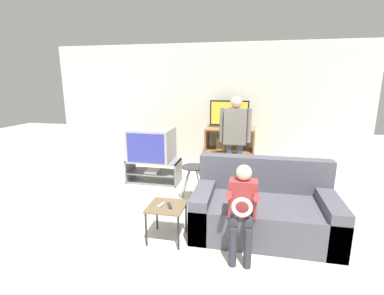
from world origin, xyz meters
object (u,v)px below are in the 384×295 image
object	(u,v)px
television_flat	(229,115)
remote_control_black	(170,206)
couch	(263,210)
media_shelf	(229,152)
snack_table	(167,210)
person_seated_child	(242,204)
tv_stand	(154,171)
remote_control_white	(161,205)
television_main	(152,144)
person_standing_adult	(235,134)
folding_stool	(193,173)

from	to	relation	value
television_flat	remote_control_black	xyz separation A→B (m)	(-0.48, -2.47, -0.80)
couch	remote_control_black	bearing A→B (deg)	-157.91
media_shelf	snack_table	size ratio (longest dim) A/B	2.28
couch	person_seated_child	distance (m)	0.69
media_shelf	television_flat	size ratio (longest dim) A/B	1.34
tv_stand	television_flat	bearing A→B (deg)	23.93
remote_control_white	television_flat	bearing A→B (deg)	91.56
television_flat	television_main	bearing A→B (deg)	-156.72
television_main	person_standing_adult	xyz separation A→B (m)	(1.53, -0.04, 0.26)
media_shelf	television_flat	xyz separation A→B (m)	(-0.03, 0.02, 0.73)
couch	person_standing_adult	world-z (taller)	person_standing_adult
folding_stool	couch	size ratio (longest dim) A/B	0.35
snack_table	person_standing_adult	bearing A→B (deg)	69.48
television_flat	couch	size ratio (longest dim) A/B	0.43
tv_stand	remote_control_black	size ratio (longest dim) A/B	6.86
remote_control_white	person_standing_adult	size ratio (longest dim) A/B	0.09
snack_table	remote_control_black	xyz separation A→B (m)	(0.04, -0.01, 0.07)
television_main	person_seated_child	size ratio (longest dim) A/B	0.76
couch	person_standing_adult	bearing A→B (deg)	108.22
couch	snack_table	bearing A→B (deg)	-159.27
tv_stand	folding_stool	world-z (taller)	folding_stool
television_flat	person_standing_adult	distance (m)	0.70
remote_control_black	person_standing_adult	xyz separation A→B (m)	(0.64, 1.83, 0.54)
tv_stand	television_flat	size ratio (longest dim) A/B	1.34
television_main	remote_control_black	bearing A→B (deg)	-64.69
remote_control_black	couch	distance (m)	1.19
folding_stool	remote_control_black	world-z (taller)	folding_stool
television_flat	remote_control_white	distance (m)	2.66
remote_control_black	couch	world-z (taller)	couch
television_main	media_shelf	bearing A→B (deg)	22.01
tv_stand	snack_table	bearing A→B (deg)	-66.22
television_main	media_shelf	xyz separation A→B (m)	(1.40, 0.57, -0.22)
tv_stand	person_standing_adult	distance (m)	1.69
tv_stand	remote_control_black	bearing A→B (deg)	-65.30
folding_stool	person_standing_adult	bearing A→B (deg)	51.31
folding_stool	remote_control_white	bearing A→B (deg)	-98.09
couch	person_seated_child	size ratio (longest dim) A/B	1.71
person_seated_child	person_standing_adult	bearing A→B (deg)	95.94
snack_table	person_seated_child	size ratio (longest dim) A/B	0.43
television_main	tv_stand	bearing A→B (deg)	-13.01
person_standing_adult	snack_table	bearing A→B (deg)	-110.52
person_seated_child	couch	bearing A→B (deg)	65.49
television_main	person_seated_child	xyz separation A→B (m)	(1.73, -1.99, -0.13)
television_flat	person_seated_child	size ratio (longest dim) A/B	0.73
media_shelf	couch	distance (m)	2.09
remote_control_black	person_standing_adult	distance (m)	2.02
remote_control_black	remote_control_white	world-z (taller)	same
folding_stool	person_standing_adult	distance (m)	1.05
snack_table	couch	size ratio (longest dim) A/B	0.25
snack_table	person_seated_child	world-z (taller)	person_seated_child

